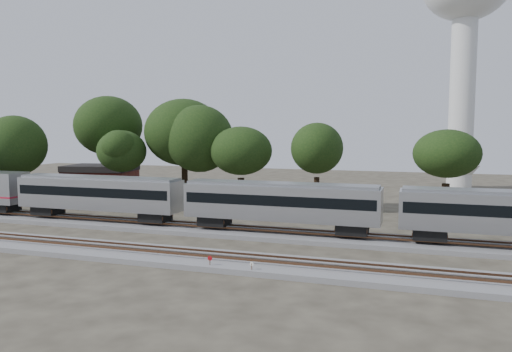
# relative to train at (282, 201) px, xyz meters

# --- Properties ---
(ground) EXTENTS (160.00, 160.00, 0.00)m
(ground) POSITION_rel_train_xyz_m (-6.25, -6.00, -3.28)
(ground) COLOR #383328
(ground) RESTS_ON ground
(track_far) EXTENTS (160.00, 5.00, 0.73)m
(track_far) POSITION_rel_train_xyz_m (-6.25, -0.00, -3.07)
(track_far) COLOR slate
(track_far) RESTS_ON ground
(track_near) EXTENTS (160.00, 5.00, 0.73)m
(track_near) POSITION_rel_train_xyz_m (-6.25, -10.00, -3.07)
(track_near) COLOR slate
(track_near) RESTS_ON ground
(train) EXTENTS (92.93, 3.21, 4.73)m
(train) POSITION_rel_train_xyz_m (0.00, 0.00, 0.00)
(train) COLOR #A9ABB0
(train) RESTS_ON ground
(switch_stand_red) EXTENTS (0.33, 0.06, 1.03)m
(switch_stand_red) POSITION_rel_train_xyz_m (-1.94, -11.95, -2.62)
(switch_stand_red) COLOR #512D19
(switch_stand_red) RESTS_ON ground
(switch_stand_white) EXTENTS (0.30, 0.09, 0.93)m
(switch_stand_white) POSITION_rel_train_xyz_m (1.18, -12.12, -2.68)
(switch_stand_white) COLOR #512D19
(switch_stand_white) RESTS_ON ground
(switch_lever) EXTENTS (0.53, 0.35, 0.30)m
(switch_lever) POSITION_rel_train_xyz_m (-1.38, -11.94, -3.13)
(switch_lever) COLOR #512D19
(switch_lever) RESTS_ON ground
(water_tower) EXTENTS (13.88, 13.88, 38.42)m
(water_tower) POSITION_rel_train_xyz_m (17.94, 43.89, 25.19)
(water_tower) COLOR silver
(water_tower) RESTS_ON ground
(brick_building) EXTENTS (10.44, 8.16, 4.54)m
(brick_building) POSITION_rel_train_xyz_m (-32.29, 18.33, -0.99)
(brick_building) COLOR maroon
(brick_building) RESTS_ON ground
(tree_0) EXTENTS (7.79, 7.79, 10.99)m
(tree_0) POSITION_rel_train_xyz_m (-37.27, 7.54, 4.37)
(tree_0) COLOR black
(tree_0) RESTS_ON ground
(tree_1) EXTENTS (10.38, 10.38, 14.63)m
(tree_1) POSITION_rel_train_xyz_m (-29.31, 16.35, 6.92)
(tree_1) COLOR black
(tree_1) RESTS_ON ground
(tree_2) EXTENTS (7.07, 7.07, 9.97)m
(tree_2) POSITION_rel_train_xyz_m (-24.30, 11.67, 3.66)
(tree_2) COLOR black
(tree_2) RESTS_ON ground
(tree_3) EXTENTS (9.47, 9.47, 13.35)m
(tree_3) POSITION_rel_train_xyz_m (-18.13, 17.01, 6.03)
(tree_3) COLOR black
(tree_3) RESTS_ON ground
(tree_4) EXTENTS (7.26, 7.26, 10.23)m
(tree_4) POSITION_rel_train_xyz_m (-8.83, 13.48, 3.84)
(tree_4) COLOR black
(tree_4) RESTS_ON ground
(tree_5) EXTENTS (7.62, 7.62, 10.74)m
(tree_5) POSITION_rel_train_xyz_m (0.11, 15.40, 4.19)
(tree_5) COLOR black
(tree_5) RESTS_ON ground
(tree_6) EXTENTS (7.22, 7.22, 10.18)m
(tree_6) POSITION_rel_train_xyz_m (14.54, 14.88, 3.80)
(tree_6) COLOR black
(tree_6) RESTS_ON ground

